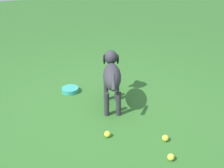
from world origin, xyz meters
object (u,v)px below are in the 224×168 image
tennis_ball_1 (165,138)px  tennis_ball_2 (107,134)px  water_bowl (70,90)px  tennis_ball_0 (171,157)px  dog (112,75)px

tennis_ball_1 → tennis_ball_2: size_ratio=1.00×
water_bowl → tennis_ball_0: bearing=111.5°
tennis_ball_1 → water_bowl: tennis_ball_1 is taller
dog → water_bowl: 0.74m
tennis_ball_0 → tennis_ball_2: size_ratio=1.00×
tennis_ball_1 → water_bowl: bearing=-61.7°
dog → tennis_ball_1: bearing=-145.0°
tennis_ball_1 → water_bowl: size_ratio=0.30×
tennis_ball_2 → water_bowl: tennis_ball_2 is taller
dog → tennis_ball_2: bearing=173.7°
tennis_ball_0 → tennis_ball_2: bearing=-48.8°
tennis_ball_2 → water_bowl: 1.10m
tennis_ball_1 → water_bowl: (0.71, -1.33, -0.00)m
tennis_ball_0 → water_bowl: bearing=-68.5°
water_bowl → dog: bearing=131.0°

